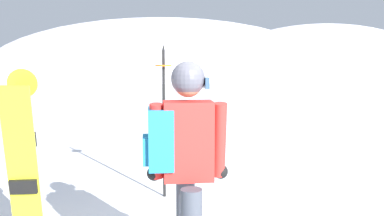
# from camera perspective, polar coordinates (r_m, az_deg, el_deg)

# --- Properties ---
(ridge_peak_main) EXTENTS (32.54, 29.28, 10.42)m
(ridge_peak_main) POSITION_cam_1_polar(r_m,az_deg,el_deg) (41.26, -3.87, 4.63)
(ridge_peak_main) COLOR white
(ridge_peak_main) RESTS_ON ground
(ridge_peak_far) EXTENTS (25.50, 22.95, 10.92)m
(ridge_peak_far) POSITION_cam_1_polar(r_m,az_deg,el_deg) (53.59, 16.96, 4.90)
(ridge_peak_far) COLOR white
(ridge_peak_far) RESTS_ON ground
(snowboarder_main) EXTENTS (0.64, 1.84, 1.71)m
(snowboarder_main) POSITION_cam_1_polar(r_m,az_deg,el_deg) (3.16, -1.08, -8.25)
(snowboarder_main) COLOR #23B7A3
(snowboarder_main) RESTS_ON ground
(spare_snowboard) EXTENTS (0.28, 0.34, 1.63)m
(spare_snowboard) POSITION_cam_1_polar(r_m,az_deg,el_deg) (4.30, -21.84, -5.86)
(spare_snowboard) COLOR yellow
(spare_snowboard) RESTS_ON ground
(piste_marker_near) EXTENTS (0.20, 0.20, 1.89)m
(piste_marker_near) POSITION_cam_1_polar(r_m,az_deg,el_deg) (5.20, -3.79, -0.38)
(piste_marker_near) COLOR black
(piste_marker_near) RESTS_ON ground
(rock_mid) EXTENTS (0.43, 0.36, 0.30)m
(rock_mid) POSITION_cam_1_polar(r_m,az_deg,el_deg) (10.50, 1.01, -2.53)
(rock_mid) COLOR #383333
(rock_mid) RESTS_ON ground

